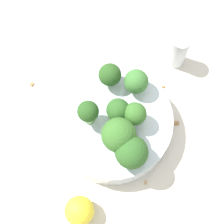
% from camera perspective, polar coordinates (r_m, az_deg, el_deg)
% --- Properties ---
extents(ground_plane, '(3.00, 3.00, 0.00)m').
position_cam_1_polar(ground_plane, '(0.66, -0.00, -2.41)').
color(ground_plane, beige).
extents(bowl, '(0.20, 0.20, 0.05)m').
position_cam_1_polar(bowl, '(0.64, -0.00, -1.74)').
color(bowl, silver).
rests_on(bowl, ground_plane).
extents(broccoli_floret_0, '(0.04, 0.04, 0.05)m').
position_cam_1_polar(broccoli_floret_0, '(0.59, 0.92, 0.24)').
color(broccoli_floret_0, '#7A9E5B').
rests_on(broccoli_floret_0, bowl).
extents(broccoli_floret_1, '(0.04, 0.04, 0.05)m').
position_cam_1_polar(broccoli_floret_1, '(0.59, 3.50, -0.37)').
color(broccoli_floret_1, '#84AD66').
rests_on(broccoli_floret_1, bowl).
extents(broccoli_floret_2, '(0.03, 0.03, 0.05)m').
position_cam_1_polar(broccoli_floret_2, '(0.59, -3.65, -0.05)').
color(broccoli_floret_2, '#8EB770').
rests_on(broccoli_floret_2, bowl).
extents(broccoli_floret_3, '(0.05, 0.05, 0.05)m').
position_cam_1_polar(broccoli_floret_3, '(0.57, 3.01, -6.18)').
color(broccoli_floret_3, '#7A9E5B').
rests_on(broccoli_floret_3, bowl).
extents(broccoli_floret_4, '(0.04, 0.04, 0.05)m').
position_cam_1_polar(broccoli_floret_4, '(0.62, 3.70, 4.60)').
color(broccoli_floret_4, '#8EB770').
rests_on(broccoli_floret_4, bowl).
extents(broccoli_floret_5, '(0.05, 0.05, 0.06)m').
position_cam_1_polar(broccoli_floret_5, '(0.57, 1.04, -3.52)').
color(broccoli_floret_5, '#8EB770').
rests_on(broccoli_floret_5, bowl).
extents(broccoli_floret_6, '(0.04, 0.04, 0.05)m').
position_cam_1_polar(broccoli_floret_6, '(0.62, -0.32, 5.64)').
color(broccoli_floret_6, '#7A9E5B').
rests_on(broccoli_floret_6, bowl).
extents(pepper_shaker, '(0.03, 0.03, 0.07)m').
position_cam_1_polar(pepper_shaker, '(0.69, 10.11, 9.14)').
color(pepper_shaker, silver).
rests_on(pepper_shaker, ground_plane).
extents(lemon_wedge, '(0.05, 0.05, 0.05)m').
position_cam_1_polar(lemon_wedge, '(0.61, -4.99, -14.77)').
color(lemon_wedge, yellow).
rests_on(lemon_wedge, ground_plane).
extents(almond_crumb_0, '(0.00, 0.01, 0.01)m').
position_cam_1_polar(almond_crumb_0, '(0.64, 5.18, -10.60)').
color(almond_crumb_0, tan).
rests_on(almond_crumb_0, ground_plane).
extents(almond_crumb_1, '(0.01, 0.01, 0.01)m').
position_cam_1_polar(almond_crumb_1, '(0.67, 9.80, -1.63)').
color(almond_crumb_1, olive).
rests_on(almond_crumb_1, ground_plane).
extents(almond_crumb_2, '(0.01, 0.01, 0.01)m').
position_cam_1_polar(almond_crumb_2, '(0.63, -3.29, -13.73)').
color(almond_crumb_2, olive).
rests_on(almond_crumb_2, ground_plane).
extents(almond_crumb_3, '(0.01, 0.01, 0.01)m').
position_cam_1_polar(almond_crumb_3, '(0.69, 7.85, 3.89)').
color(almond_crumb_3, olive).
rests_on(almond_crumb_3, ground_plane).
extents(almond_crumb_4, '(0.01, 0.01, 0.01)m').
position_cam_1_polar(almond_crumb_4, '(0.71, -12.15, 4.21)').
color(almond_crumb_4, olive).
rests_on(almond_crumb_4, ground_plane).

